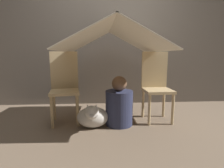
{
  "coord_description": "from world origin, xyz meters",
  "views": [
    {
      "loc": [
        -0.15,
        -2.04,
        0.89
      ],
      "look_at": [
        0.0,
        0.23,
        0.52
      ],
      "focal_mm": 28.0,
      "sensor_mm": 36.0,
      "label": 1
    }
  ],
  "objects_px": {
    "chair_right": "(156,84)",
    "dog": "(93,116)",
    "chair_left": "(65,85)",
    "person_front": "(119,105)"
  },
  "relations": [
    {
      "from": "chair_left",
      "to": "chair_right",
      "type": "bearing_deg",
      "value": -8.85
    },
    {
      "from": "chair_left",
      "to": "dog",
      "type": "bearing_deg",
      "value": -43.98
    },
    {
      "from": "dog",
      "to": "chair_left",
      "type": "bearing_deg",
      "value": 144.91
    },
    {
      "from": "person_front",
      "to": "dog",
      "type": "distance_m",
      "value": 0.37
    },
    {
      "from": "chair_left",
      "to": "dog",
      "type": "distance_m",
      "value": 0.58
    },
    {
      "from": "chair_right",
      "to": "dog",
      "type": "xyz_separation_m",
      "value": [
        -0.87,
        -0.27,
        -0.36
      ]
    },
    {
      "from": "person_front",
      "to": "dog",
      "type": "bearing_deg",
      "value": -164.55
    },
    {
      "from": "chair_right",
      "to": "chair_left",
      "type": "bearing_deg",
      "value": 178.75
    },
    {
      "from": "chair_right",
      "to": "person_front",
      "type": "bearing_deg",
      "value": -163.35
    },
    {
      "from": "chair_left",
      "to": "dog",
      "type": "xyz_separation_m",
      "value": [
        0.38,
        -0.27,
        -0.36
      ]
    }
  ]
}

